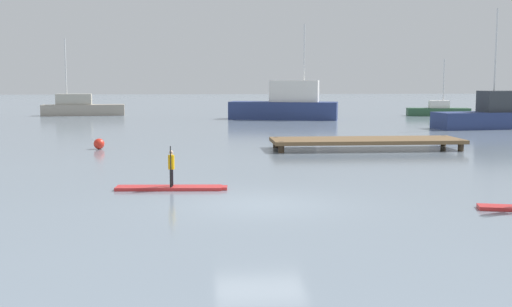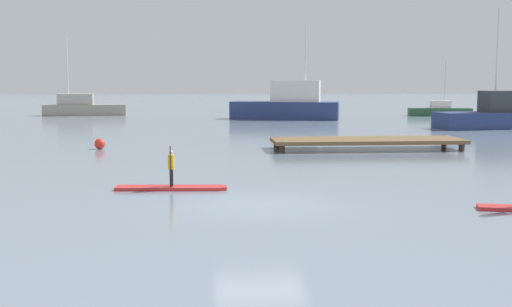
{
  "view_description": "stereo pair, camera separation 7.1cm",
  "coord_description": "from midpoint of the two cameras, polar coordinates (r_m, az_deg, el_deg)",
  "views": [
    {
      "loc": [
        -1.6,
        -17.23,
        3.48
      ],
      "look_at": [
        0.21,
        3.83,
        0.96
      ],
      "focal_mm": 44.57,
      "sensor_mm": 36.0,
      "label": 1
    },
    {
      "loc": [
        -1.53,
        -17.24,
        3.48
      ],
      "look_at": [
        0.21,
        3.83,
        0.96
      ],
      "focal_mm": 44.57,
      "sensor_mm": 36.0,
      "label": 2
    }
  ],
  "objects": [
    {
      "name": "ground_plane",
      "position": [
        17.65,
        0.45,
        -4.56
      ],
      "size": [
        240.0,
        240.0,
        0.0
      ],
      "primitive_type": "plane",
      "color": "gray"
    },
    {
      "name": "paddleboard_near",
      "position": [
        20.11,
        -7.51,
        -3.07
      ],
      "size": [
        3.51,
        0.89,
        0.1
      ],
      "color": "red",
      "rests_on": "ground"
    },
    {
      "name": "paddler_child_solo",
      "position": [
        19.99,
        -7.52,
        -1.12
      ],
      "size": [
        0.21,
        0.4,
        1.29
      ],
      "color": "black",
      "rests_on": "paddleboard_near"
    },
    {
      "name": "fishing_boat_white_large",
      "position": [
        47.23,
        21.09,
        3.18
      ],
      "size": [
        9.31,
        3.62,
        8.2
      ],
      "color": "navy",
      "rests_on": "ground"
    },
    {
      "name": "fishing_boat_green_midground",
      "position": [
        60.92,
        16.21,
        3.73
      ],
      "size": [
        5.78,
        2.23,
        5.19
      ],
      "color": "#2D5638",
      "rests_on": "ground"
    },
    {
      "name": "motor_boat_small_navy",
      "position": [
        53.78,
        2.89,
        4.37
      ],
      "size": [
        9.35,
        4.56,
        7.92
      ],
      "color": "navy",
      "rests_on": "ground"
    },
    {
      "name": "trawler_grey_distant",
      "position": [
        61.51,
        -15.26,
        4.03
      ],
      "size": [
        7.63,
        2.59,
        7.08
      ],
      "color": "#9E9384",
      "rests_on": "ground"
    },
    {
      "name": "floating_dock",
      "position": [
        31.52,
        9.99,
        1.15
      ],
      "size": [
        9.26,
        2.81,
        0.52
      ],
      "color": "brown",
      "rests_on": "ground"
    },
    {
      "name": "mooring_buoy_near",
      "position": [
        32.09,
        -13.78,
        0.86
      ],
      "size": [
        0.52,
        0.52,
        0.52
      ],
      "primitive_type": "sphere",
      "color": "red",
      "rests_on": "ground"
    }
  ]
}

